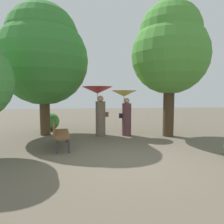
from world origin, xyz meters
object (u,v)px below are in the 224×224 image
(person_right, at_px, (125,104))
(park_bench, at_px, (59,132))
(tree_near_left, at_px, (43,54))
(tree_near_right, at_px, (170,48))
(person_left, at_px, (99,100))

(person_right, bearing_deg, park_bench, 123.83)
(park_bench, relative_size, tree_near_left, 0.28)
(tree_near_left, relative_size, tree_near_right, 1.01)
(person_left, xyz_separation_m, park_bench, (-1.38, -1.86, -1.00))
(tree_near_left, bearing_deg, tree_near_right, -9.76)
(person_left, xyz_separation_m, tree_near_left, (-2.27, 0.42, 1.91))
(tree_near_left, bearing_deg, park_bench, -68.69)
(person_left, relative_size, tree_near_left, 0.38)
(person_left, distance_m, person_right, 1.13)
(person_right, distance_m, park_bench, 3.15)
(person_right, height_order, park_bench, person_right)
(park_bench, height_order, tree_near_right, tree_near_right)
(park_bench, relative_size, tree_near_right, 0.29)
(park_bench, bearing_deg, tree_near_left, 12.88)
(person_left, distance_m, tree_near_right, 3.57)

